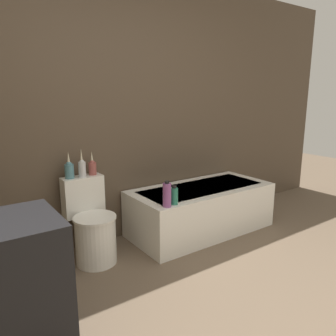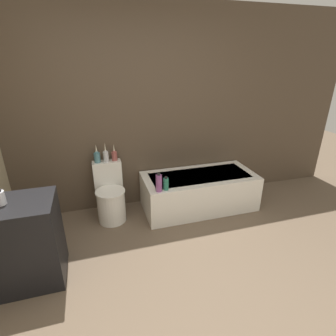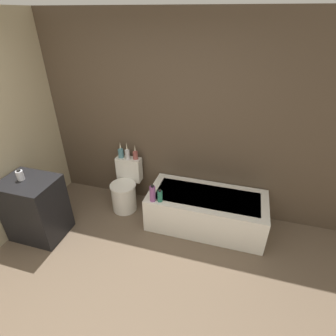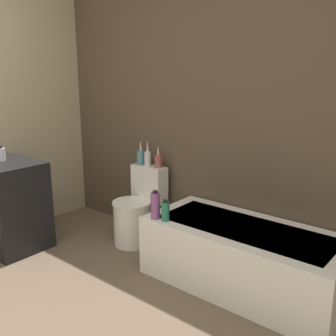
% 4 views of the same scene
% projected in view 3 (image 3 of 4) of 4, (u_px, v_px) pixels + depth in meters
% --- Properties ---
extents(ground_plane, '(12.00, 12.00, 0.00)m').
position_uv_depth(ground_plane, '(88.00, 327.00, 2.44)').
color(ground_plane, brown).
extents(wall_back_tiled, '(6.40, 0.06, 2.60)m').
position_uv_depth(wall_back_tiled, '(156.00, 119.00, 3.50)').
color(wall_back_tiled, brown).
rests_on(wall_back_tiled, ground_plane).
extents(bathtub, '(1.53, 0.71, 0.49)m').
position_uv_depth(bathtub, '(206.00, 210.00, 3.51)').
color(bathtub, white).
rests_on(bathtub, ground).
extents(toilet, '(0.37, 0.51, 0.73)m').
position_uv_depth(toilet, '(125.00, 189.00, 3.82)').
color(toilet, white).
rests_on(toilet, ground).
extents(vanity_counter, '(0.64, 0.51, 0.82)m').
position_uv_depth(vanity_counter, '(36.00, 208.00, 3.29)').
color(vanity_counter, black).
rests_on(vanity_counter, ground).
extents(soap_bottle_glass, '(0.08, 0.08, 0.14)m').
position_uv_depth(soap_bottle_glass, '(20.00, 175.00, 3.07)').
color(soap_bottle_glass, silver).
rests_on(soap_bottle_glass, vanity_counter).
extents(vase_gold, '(0.08, 0.08, 0.24)m').
position_uv_depth(vase_gold, '(121.00, 152.00, 3.74)').
color(vase_gold, teal).
rests_on(vase_gold, toilet).
extents(vase_silver, '(0.07, 0.07, 0.26)m').
position_uv_depth(vase_silver, '(127.00, 153.00, 3.70)').
color(vase_silver, silver).
rests_on(vase_silver, toilet).
extents(vase_bronze, '(0.07, 0.07, 0.21)m').
position_uv_depth(vase_bronze, '(135.00, 154.00, 3.70)').
color(vase_bronze, '#994C47').
rests_on(vase_bronze, toilet).
extents(shampoo_bottle_tall, '(0.07, 0.07, 0.23)m').
position_uv_depth(shampoo_bottle_tall, '(153.00, 194.00, 3.25)').
color(shampoo_bottle_tall, '#8C4C8C').
rests_on(shampoo_bottle_tall, bathtub).
extents(shampoo_bottle_short, '(0.06, 0.06, 0.17)m').
position_uv_depth(shampoo_bottle_short, '(160.00, 196.00, 3.25)').
color(shampoo_bottle_short, '#267259').
rests_on(shampoo_bottle_short, bathtub).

